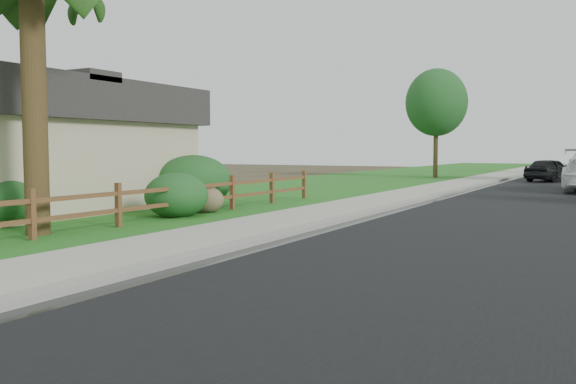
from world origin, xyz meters
The scene contains 12 objects.
ground centered at (0.00, 0.00, 0.00)m, with size 120.00×120.00×0.00m, color #392D1F.
curb centered at (0.40, 35.00, 0.06)m, with size 0.40×90.00×0.12m, color gray.
wet_gutter centered at (0.75, 35.00, 0.02)m, with size 0.50×90.00×0.00m, color black.
sidewalk centered at (-0.90, 35.00, 0.05)m, with size 2.20×90.00×0.10m, color #AAA194.
grass_strip centered at (-2.80, 35.00, 0.03)m, with size 1.60×90.00×0.06m, color #23631C.
lawn_near centered at (-8.00, 35.00, 0.02)m, with size 9.00×90.00×0.04m, color #23631C.
ranch_fence centered at (-3.60, 6.40, 0.62)m, with size 0.12×16.92×1.10m.
dark_car_mid centered at (3.13, 33.06, 0.70)m, with size 1.60×3.97×1.35m, color black.
boulder centered at (-3.90, 8.98, 0.41)m, with size 1.24×0.93×0.82m, color brown.
shrub_c centered at (-3.90, 7.71, 0.63)m, with size 1.74×1.74×1.26m, color #1C4F23.
shrub_d centered at (-5.46, 10.52, 0.85)m, with size 2.50×2.50×1.71m, color #1C4F23.
tree_mid_left centered at (-3.90, 34.29, 4.93)m, with size 3.99×3.99×7.14m.
Camera 1 is at (6.74, -5.41, 1.88)m, focal length 38.00 mm.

